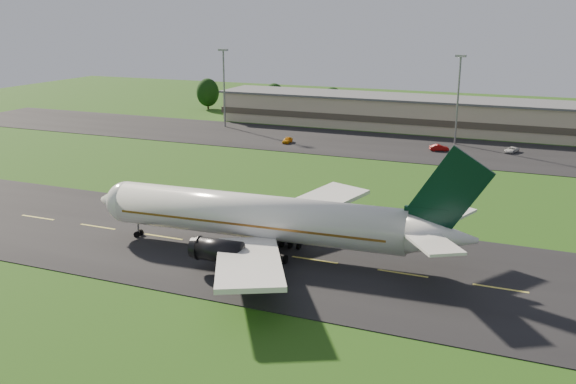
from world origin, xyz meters
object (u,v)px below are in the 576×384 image
at_px(service_vehicle_c, 512,150).
at_px(light_mast_west, 224,79).
at_px(airliner, 263,218).
at_px(terminal, 471,117).
at_px(service_vehicle_b, 439,148).
at_px(service_vehicle_a, 287,140).
at_px(light_mast_centre, 459,89).

bearing_deg(service_vehicle_c, light_mast_west, -164.63).
distance_m(airliner, terminal, 97.07).
xyz_separation_m(terminal, service_vehicle_c, (11.46, -20.89, -3.31)).
distance_m(light_mast_west, service_vehicle_b, 59.89).
xyz_separation_m(service_vehicle_a, service_vehicle_c, (49.15, 9.02, -0.08)).
bearing_deg(service_vehicle_a, light_mast_centre, 17.21).
relative_size(terminal, service_vehicle_c, 34.42).
xyz_separation_m(light_mast_centre, service_vehicle_a, (-36.29, -13.73, -11.97)).
bearing_deg(terminal, airliner, -97.93).
distance_m(terminal, service_vehicle_c, 24.05).
bearing_deg(airliner, service_vehicle_b, 78.84).
relative_size(terminal, service_vehicle_a, 37.05).
height_order(terminal, service_vehicle_b, terminal).
bearing_deg(airliner, service_vehicle_c, 68.58).
bearing_deg(terminal, light_mast_centre, -94.95).
bearing_deg(light_mast_centre, terminal, 85.05).
relative_size(light_mast_centre, service_vehicle_c, 4.83).
bearing_deg(light_mast_centre, service_vehicle_b, -102.54).
height_order(airliner, light_mast_centre, light_mast_centre).
distance_m(light_mast_west, light_mast_centre, 60.00).
xyz_separation_m(light_mast_west, light_mast_centre, (60.00, 0.00, 0.00)).
bearing_deg(light_mast_west, airliner, -59.02).
height_order(light_mast_centre, service_vehicle_b, light_mast_centre).
relative_size(airliner, service_vehicle_b, 12.32).
bearing_deg(light_mast_centre, light_mast_west, 180.00).
bearing_deg(service_vehicle_b, light_mast_west, 59.29).
height_order(airliner, service_vehicle_c, airliner).
xyz_separation_m(light_mast_centre, service_vehicle_c, (12.86, -4.71, -12.05)).
height_order(service_vehicle_a, service_vehicle_b, service_vehicle_b).
xyz_separation_m(airliner, light_mast_centre, (12.00, 79.95, 8.08)).
bearing_deg(light_mast_centre, service_vehicle_a, -159.28).
distance_m(light_mast_centre, service_vehicle_a, 40.60).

